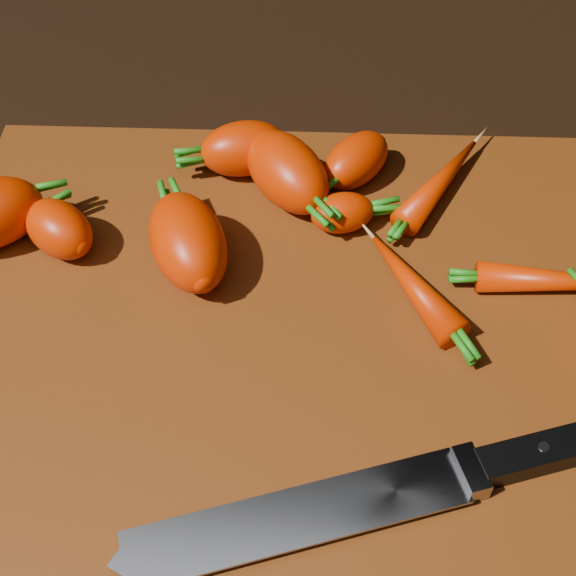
{
  "coord_description": "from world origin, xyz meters",
  "views": [
    {
      "loc": [
        0.01,
        -0.34,
        0.45
      ],
      "look_at": [
        0.0,
        0.01,
        0.03
      ],
      "focal_mm": 50.0,
      "sensor_mm": 36.0,
      "label": 1
    }
  ],
  "objects": [
    {
      "name": "ground",
      "position": [
        0.0,
        0.0,
        -0.01
      ],
      "size": [
        2.0,
        2.0,
        0.01
      ],
      "primitive_type": "cube",
      "color": "black"
    },
    {
      "name": "cutting_board",
      "position": [
        0.0,
        0.0,
        0.01
      ],
      "size": [
        0.5,
        0.4,
        0.01
      ],
      "primitive_type": "cube",
      "color": "brown",
      "rests_on": "ground"
    },
    {
      "name": "carrot_1",
      "position": [
        -0.17,
        0.06,
        0.03
      ],
      "size": [
        0.07,
        0.07,
        0.04
      ],
      "primitive_type": "ellipsoid",
      "rotation": [
        0.0,
        0.0,
        2.44
      ],
      "color": "#C12500",
      "rests_on": "cutting_board"
    },
    {
      "name": "carrot_2",
      "position": [
        -0.0,
        0.12,
        0.04
      ],
      "size": [
        0.09,
        0.1,
        0.05
      ],
      "primitive_type": "ellipsoid",
      "rotation": [
        0.0,
        0.0,
        -0.98
      ],
      "color": "#C12500",
      "rests_on": "cutting_board"
    },
    {
      "name": "carrot_3",
      "position": [
        -0.07,
        0.04,
        0.04
      ],
      "size": [
        0.08,
        0.1,
        0.05
      ],
      "primitive_type": "ellipsoid",
      "rotation": [
        0.0,
        0.0,
        1.95
      ],
      "color": "#C12500",
      "rests_on": "cutting_board"
    },
    {
      "name": "carrot_4",
      "position": [
        -0.04,
        0.15,
        0.03
      ],
      "size": [
        0.08,
        0.06,
        0.04
      ],
      "primitive_type": "ellipsoid",
      "rotation": [
        0.0,
        0.0,
        3.4
      ],
      "color": "#C12500",
      "rests_on": "cutting_board"
    },
    {
      "name": "carrot_5",
      "position": [
        0.04,
        0.09,
        0.03
      ],
      "size": [
        0.05,
        0.04,
        0.03
      ],
      "primitive_type": "ellipsoid",
      "rotation": [
        0.0,
        0.0,
        0.23
      ],
      "color": "#C12500",
      "rests_on": "cutting_board"
    },
    {
      "name": "carrot_7",
      "position": [
        0.12,
        0.13,
        0.02
      ],
      "size": [
        0.08,
        0.11,
        0.02
      ],
      "primitive_type": "ellipsoid",
      "rotation": [
        0.0,
        0.0,
        0.99
      ],
      "color": "#C12500",
      "rests_on": "cutting_board"
    },
    {
      "name": "carrot_8",
      "position": [
        0.2,
        0.03,
        0.02
      ],
      "size": [
        0.13,
        0.03,
        0.02
      ],
      "primitive_type": "ellipsoid",
      "rotation": [
        0.0,
        0.0,
        -0.03
      ],
      "color": "#C12500",
      "rests_on": "cutting_board"
    },
    {
      "name": "carrot_9",
      "position": [
        0.09,
        0.02,
        0.03
      ],
      "size": [
        0.07,
        0.1,
        0.03
      ],
      "primitive_type": "ellipsoid",
      "rotation": [
        0.0,
        0.0,
        2.1
      ],
      "color": "#C12500",
      "rests_on": "cutting_board"
    },
    {
      "name": "carrot_10",
      "position": [
        0.05,
        0.14,
        0.03
      ],
      "size": [
        0.07,
        0.08,
        0.04
      ],
      "primitive_type": "ellipsoid",
      "rotation": [
        0.0,
        0.0,
        4.02
      ],
      "color": "#C12500",
      "rests_on": "cutting_board"
    },
    {
      "name": "knife",
      "position": [
        0.03,
        -0.14,
        0.02
      ],
      "size": [
        0.32,
        0.12,
        0.02
      ],
      "rotation": [
        0.0,
        0.0,
        0.3
      ],
      "color": "gray",
      "rests_on": "cutting_board"
    }
  ]
}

